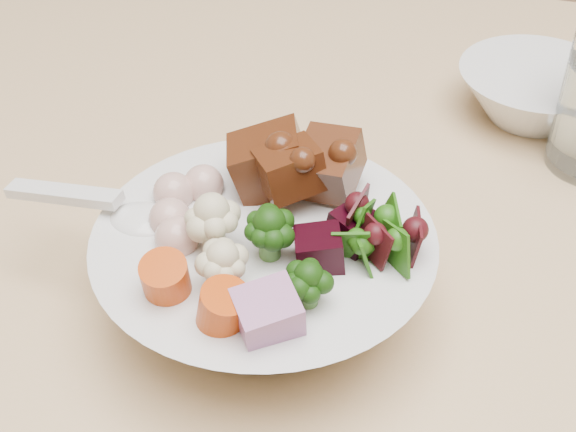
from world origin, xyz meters
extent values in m
cylinder|color=tan|center=(-0.79, 0.48, 0.37)|extent=(0.06, 0.06, 0.74)
cylinder|color=tan|center=(-0.23, 0.57, 0.20)|extent=(0.03, 0.03, 0.40)
cylinder|color=tan|center=(-0.28, 0.90, 0.20)|extent=(0.03, 0.03, 0.40)
sphere|color=black|center=(-0.32, 0.03, 0.86)|extent=(0.04, 0.04, 0.04)
sphere|color=beige|center=(-0.35, 0.02, 0.86)|extent=(0.04, 0.04, 0.04)
cube|color=black|center=(-0.27, 0.06, 0.86)|extent=(0.04, 0.04, 0.03)
cube|color=#975B89|center=(-0.30, -0.03, 0.86)|extent=(0.05, 0.05, 0.04)
cylinder|color=#C54605|center=(-0.36, -0.02, 0.86)|extent=(0.04, 0.04, 0.03)
sphere|color=tan|center=(-0.39, 0.03, 0.85)|extent=(0.02, 0.02, 0.02)
ellipsoid|color=silver|center=(-0.41, 0.03, 0.85)|extent=(0.05, 0.04, 0.02)
cube|color=silver|center=(-0.47, 0.03, 0.85)|extent=(0.09, 0.02, 0.02)
camera|label=1|loc=(-0.18, -0.31, 1.19)|focal=50.00mm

